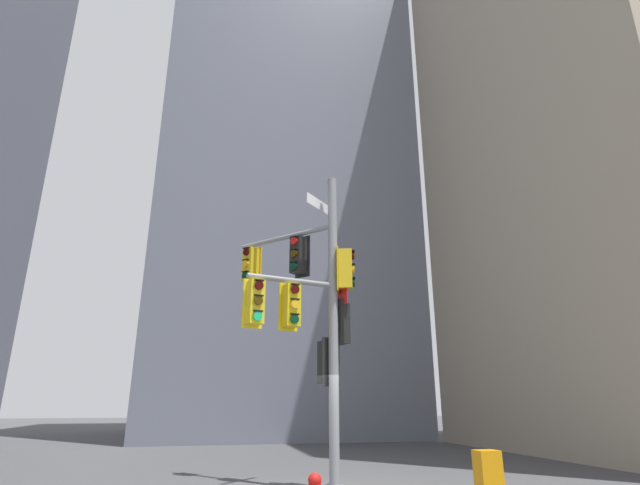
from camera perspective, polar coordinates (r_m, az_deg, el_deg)
name	(u,v)px	position (r m, az deg, el deg)	size (l,w,h in m)	color
building_tower_right	(623,99)	(29.51, 31.83, 13.99)	(14.82, 14.82, 32.47)	tan
building_mid_block	(280,117)	(38.73, -4.64, 14.38)	(15.18, 15.18, 45.32)	slate
signal_pole_assembly	(309,302)	(12.29, -1.24, -6.99)	(2.80, 3.20, 7.56)	gray
newspaper_box	(489,479)	(10.77, 19.08, -24.58)	(0.45, 0.36, 1.01)	orange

